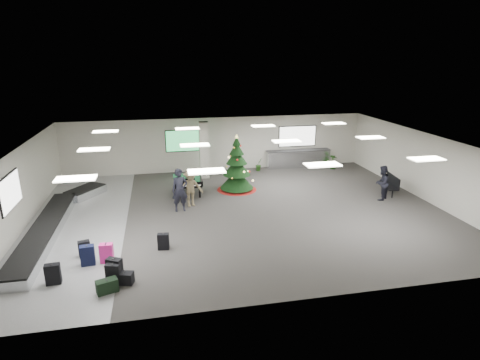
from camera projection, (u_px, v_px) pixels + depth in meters
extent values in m
plane|color=#383533|center=(242.00, 211.00, 18.01)|extent=(18.00, 18.00, 0.00)
cube|color=beige|center=(218.00, 144.00, 24.08)|extent=(18.00, 0.02, 3.20)
cube|color=beige|center=(294.00, 251.00, 10.99)|extent=(18.00, 0.02, 3.20)
cube|color=beige|center=(19.00, 191.00, 15.81)|extent=(0.02, 14.00, 3.20)
cube|color=beige|center=(425.00, 167.00, 19.26)|extent=(0.02, 14.00, 3.20)
cube|color=silver|center=(242.00, 142.00, 17.06)|extent=(18.00, 14.00, 0.02)
cube|color=slate|center=(77.00, 224.00, 16.67)|extent=(4.00, 14.00, 0.01)
cube|color=beige|center=(204.00, 150.00, 22.58)|extent=(0.50, 0.50, 3.20)
cube|color=green|center=(184.00, 141.00, 23.56)|extent=(2.20, 0.08, 1.30)
cube|color=white|center=(297.00, 136.00, 24.90)|extent=(2.40, 0.08, 1.30)
cube|color=white|center=(10.00, 192.00, 14.80)|extent=(0.08, 2.10, 1.30)
cube|color=white|center=(76.00, 178.00, 12.19)|extent=(1.20, 0.60, 0.04)
cube|color=white|center=(94.00, 149.00, 15.93)|extent=(1.20, 0.60, 0.04)
cube|color=white|center=(106.00, 131.00, 19.66)|extent=(1.20, 0.60, 0.04)
cube|color=white|center=(206.00, 171.00, 12.95)|extent=(1.20, 0.60, 0.04)
cube|color=white|center=(195.00, 145.00, 16.69)|extent=(1.20, 0.60, 0.04)
cube|color=white|center=(187.00, 129.00, 20.43)|extent=(1.20, 0.60, 0.04)
cube|color=white|center=(323.00, 165.00, 13.72)|extent=(1.20, 0.60, 0.04)
cube|color=white|center=(286.00, 141.00, 17.46)|extent=(1.20, 0.60, 0.04)
cube|color=white|center=(263.00, 126.00, 21.20)|extent=(1.20, 0.60, 0.04)
cube|color=white|center=(426.00, 159.00, 14.49)|extent=(1.20, 0.60, 0.04)
cube|color=white|center=(371.00, 137.00, 18.23)|extent=(1.20, 0.60, 0.04)
cube|color=white|center=(334.00, 123.00, 21.96)|extent=(1.20, 0.60, 0.04)
cube|color=silver|center=(45.00, 232.00, 15.49)|extent=(1.00, 8.00, 0.38)
cube|color=black|center=(44.00, 227.00, 15.43)|extent=(0.95, 7.90, 0.05)
cube|color=silver|center=(85.00, 192.00, 19.94)|extent=(1.97, 2.21, 0.38)
cube|color=black|center=(85.00, 188.00, 19.88)|extent=(1.87, 2.10, 0.05)
cube|color=silver|center=(298.00, 159.00, 25.03)|extent=(4.00, 0.60, 1.05)
cube|color=#2B2B2D|center=(298.00, 150.00, 24.87)|extent=(4.05, 0.65, 0.04)
cube|color=black|center=(113.00, 274.00, 12.25)|extent=(0.47, 0.34, 0.66)
cube|color=black|center=(112.00, 264.00, 12.14)|extent=(0.06, 0.15, 0.02)
cube|color=black|center=(115.00, 269.00, 12.45)|extent=(0.53, 0.44, 0.73)
cube|color=black|center=(114.00, 259.00, 12.33)|extent=(0.10, 0.15, 0.02)
cube|color=#EA1E8D|center=(107.00, 253.00, 13.51)|extent=(0.46, 0.29, 0.68)
cube|color=black|center=(106.00, 244.00, 13.40)|extent=(0.04, 0.15, 0.02)
cube|color=black|center=(163.00, 242.00, 14.44)|extent=(0.43, 0.28, 0.61)
cube|color=black|center=(163.00, 234.00, 14.35)|extent=(0.05, 0.14, 0.02)
cube|color=black|center=(88.00, 255.00, 13.34)|extent=(0.48, 0.31, 0.70)
cube|color=black|center=(86.00, 246.00, 13.23)|extent=(0.04, 0.16, 0.02)
cube|color=black|center=(53.00, 274.00, 12.24)|extent=(0.46, 0.27, 0.66)
cube|color=black|center=(51.00, 264.00, 12.14)|extent=(0.04, 0.15, 0.02)
cube|color=black|center=(107.00, 286.00, 11.84)|extent=(0.68, 0.50, 0.41)
cube|color=black|center=(106.00, 280.00, 11.77)|extent=(0.09, 0.18, 0.02)
cube|color=black|center=(84.00, 249.00, 13.94)|extent=(0.43, 0.32, 0.57)
cube|color=black|center=(83.00, 241.00, 13.85)|extent=(0.06, 0.14, 0.02)
cube|color=black|center=(124.00, 278.00, 12.30)|extent=(0.63, 0.45, 0.37)
cube|color=black|center=(124.00, 272.00, 12.24)|extent=(0.08, 0.19, 0.02)
cone|color=maroon|center=(237.00, 188.00, 20.92)|extent=(2.06, 2.06, 0.13)
cylinder|color=#3F2819|center=(237.00, 185.00, 20.85)|extent=(0.13, 0.13, 0.54)
cone|color=black|center=(237.00, 179.00, 20.76)|extent=(1.74, 1.74, 0.98)
cone|color=black|center=(237.00, 167.00, 20.56)|extent=(1.41, 1.41, 0.87)
cone|color=black|center=(237.00, 156.00, 20.40)|extent=(1.08, 1.08, 0.76)
cone|color=black|center=(237.00, 148.00, 20.27)|extent=(0.76, 0.76, 0.65)
cone|color=black|center=(237.00, 141.00, 20.16)|extent=(0.43, 0.43, 0.49)
cone|color=#FFE566|center=(237.00, 136.00, 20.09)|extent=(0.17, 0.17, 0.20)
cube|color=black|center=(188.00, 180.00, 20.06)|extent=(1.41, 1.59, 0.25)
cube|color=black|center=(189.00, 187.00, 19.28)|extent=(1.31, 0.29, 0.09)
cube|color=white|center=(189.00, 186.00, 19.24)|extent=(1.17, 0.14, 0.02)
cube|color=black|center=(188.00, 180.00, 19.42)|extent=(0.63, 0.03, 0.20)
cylinder|color=black|center=(178.00, 193.00, 19.50)|extent=(0.09, 0.09, 0.61)
cylinder|color=black|center=(200.00, 192.00, 19.70)|extent=(0.09, 0.09, 0.61)
cylinder|color=black|center=(187.00, 184.00, 20.78)|extent=(0.09, 0.09, 0.61)
cube|color=black|center=(388.00, 186.00, 20.21)|extent=(0.73, 1.59, 0.06)
cylinder|color=black|center=(394.00, 194.00, 19.70)|extent=(0.06, 0.06, 0.41)
cylinder|color=black|center=(381.00, 186.00, 20.85)|extent=(0.06, 0.06, 0.41)
cube|color=black|center=(393.00, 180.00, 20.17)|extent=(0.28, 1.52, 0.51)
imported|color=black|center=(180.00, 190.00, 17.82)|extent=(0.76, 0.54, 1.96)
imported|color=#7F6F4E|center=(191.00, 188.00, 18.44)|extent=(1.26, 0.89, 1.77)
imported|color=black|center=(382.00, 183.00, 19.25)|extent=(1.05, 1.03, 1.70)
imported|color=#163F14|center=(259.00, 165.00, 24.25)|extent=(0.54, 0.52, 0.77)
imported|color=#163F14|center=(333.00, 162.00, 24.71)|extent=(0.69, 0.69, 0.87)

